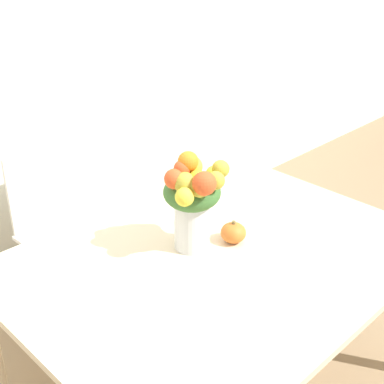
{
  "coord_description": "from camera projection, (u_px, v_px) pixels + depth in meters",
  "views": [
    {
      "loc": [
        -1.27,
        -1.15,
        1.86
      ],
      "look_at": [
        -0.03,
        0.11,
        0.96
      ],
      "focal_mm": 50.0,
      "sensor_mm": 36.0,
      "label": 1
    }
  ],
  "objects": [
    {
      "name": "wall_back",
      "position": [
        21.0,
        38.0,
        2.59
      ],
      "size": [
        8.0,
        0.06,
        2.7
      ],
      "color": "silver",
      "rests_on": "ground_plane"
    },
    {
      "name": "dining_table",
      "position": [
        217.0,
        269.0,
        2.07
      ],
      "size": [
        1.54,
        1.19,
        0.72
      ],
      "color": "beige",
      "rests_on": "ground_plane"
    },
    {
      "name": "flower_vase",
      "position": [
        193.0,
        200.0,
        1.98
      ],
      "size": [
        0.28,
        0.25,
        0.4
      ],
      "color": "silver",
      "rests_on": "dining_table"
    },
    {
      "name": "pumpkin",
      "position": [
        233.0,
        233.0,
        2.1
      ],
      "size": [
        0.1,
        0.1,
        0.09
      ],
      "color": "orange",
      "rests_on": "dining_table"
    },
    {
      "name": "dining_chair_near_window",
      "position": [
        64.0,
        230.0,
        2.71
      ],
      "size": [
        0.44,
        0.44,
        0.86
      ],
      "rotation": [
        0.0,
        0.0,
        0.04
      ],
      "color": "white",
      "rests_on": "ground_plane"
    }
  ]
}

